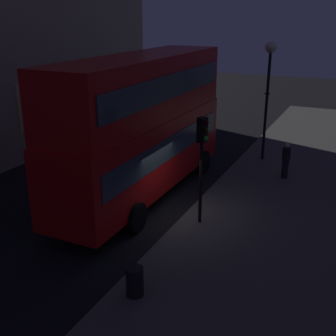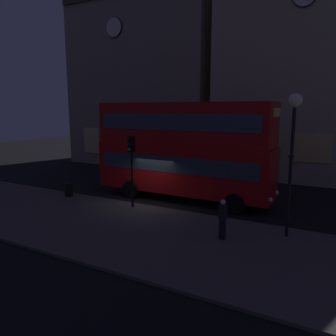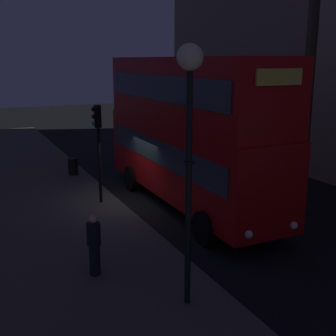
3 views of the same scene
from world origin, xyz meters
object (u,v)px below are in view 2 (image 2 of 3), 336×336
traffic_light_near_kerb (131,156)px  street_lamp (293,129)px  pedestrian (223,219)px  double_decker_bus (183,147)px  litter_bin (69,190)px

traffic_light_near_kerb → street_lamp: bearing=8.9°
street_lamp → pedestrian: 4.54m
double_decker_bus → traffic_light_near_kerb: size_ratio=2.78×
double_decker_bus → litter_bin: size_ratio=12.88×
street_lamp → pedestrian: bearing=-145.6°
double_decker_bus → street_lamp: (6.52, -3.43, 1.39)m
double_decker_bus → street_lamp: bearing=-27.4°
double_decker_bus → traffic_light_near_kerb: 3.45m
street_lamp → litter_bin: 13.38m
pedestrian → litter_bin: pedestrian is taller
traffic_light_near_kerb → pedestrian: (5.77, -1.90, -1.93)m
double_decker_bus → pedestrian: double_decker_bus is taller
traffic_light_near_kerb → street_lamp: size_ratio=0.66×
double_decker_bus → litter_bin: bearing=-153.7°
street_lamp → litter_bin: (-12.75, 0.39, -4.05)m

